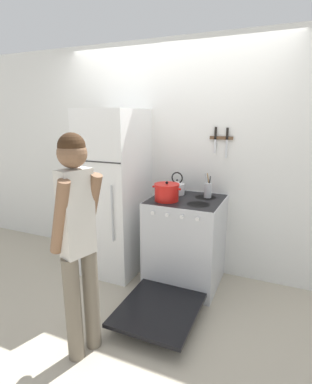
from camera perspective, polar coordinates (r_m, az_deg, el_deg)
name	(u,v)px	position (r m, az deg, el deg)	size (l,w,h in m)	color
ground_plane	(170,262)	(3.80, 2.67, -13.19)	(14.00, 14.00, 0.00)	#B2A893
wall_back	(172,159)	(3.43, 3.10, 6.26)	(10.00, 0.06, 2.55)	silver
refrigerator	(115,193)	(3.39, -7.75, -0.16)	(0.59, 0.73, 1.83)	white
stove_range	(184,243)	(3.19, 5.39, -9.66)	(0.73, 1.44, 0.93)	silver
dutch_oven_pot	(167,192)	(2.97, 2.05, -0.03)	(0.29, 0.25, 0.20)	red
tea_kettle	(177,187)	(3.21, 4.05, 0.91)	(0.20, 0.16, 0.24)	silver
utensil_jar	(208,190)	(3.13, 9.85, 0.41)	(0.08, 0.08, 0.25)	#B7BABF
person	(78,236)	(2.17, -14.66, -8.20)	(0.33, 0.39, 1.66)	#6B6051
wall_knife_strip	(221,137)	(3.21, 12.33, 10.16)	(0.24, 0.03, 0.32)	brown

